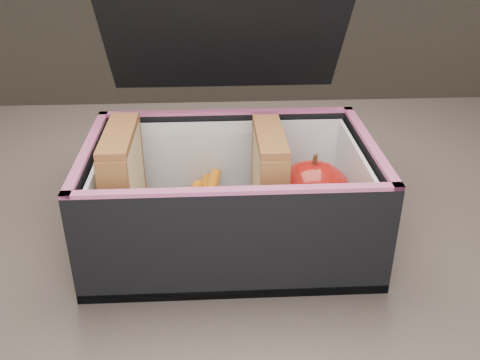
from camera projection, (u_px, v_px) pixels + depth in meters
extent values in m
cube|color=brown|center=(272.00, 240.00, 0.58)|extent=(1.20, 0.80, 0.03)
cube|color=black|center=(225.00, 36.00, 0.60)|extent=(0.27, 0.11, 0.15)
cube|color=beige|center=(116.00, 186.00, 0.52)|extent=(0.01, 0.10, 0.10)
cube|color=#C95F6F|center=(125.00, 189.00, 0.52)|extent=(0.01, 0.09, 0.09)
cube|color=beige|center=(133.00, 185.00, 0.52)|extent=(0.01, 0.10, 0.10)
cube|color=brown|center=(118.00, 135.00, 0.50)|extent=(0.03, 0.10, 0.01)
cube|color=beige|center=(261.00, 184.00, 0.53)|extent=(0.01, 0.09, 0.10)
cube|color=#C95F6F|center=(269.00, 187.00, 0.53)|extent=(0.01, 0.09, 0.09)
cube|color=beige|center=(277.00, 183.00, 0.53)|extent=(0.01, 0.09, 0.10)
cube|color=brown|center=(270.00, 136.00, 0.50)|extent=(0.03, 0.09, 0.01)
cylinder|color=#E06100|center=(198.00, 214.00, 0.56)|extent=(0.02, 0.10, 0.01)
cylinder|color=#E06100|center=(212.00, 204.00, 0.55)|extent=(0.03, 0.10, 0.01)
cylinder|color=#E06100|center=(188.00, 208.00, 0.53)|extent=(0.03, 0.10, 0.01)
cylinder|color=#E06100|center=(207.00, 237.00, 0.52)|extent=(0.03, 0.10, 0.01)
cylinder|color=#E06100|center=(206.00, 199.00, 0.56)|extent=(0.01, 0.10, 0.01)
cylinder|color=#E06100|center=(210.00, 194.00, 0.55)|extent=(0.03, 0.10, 0.01)
cylinder|color=#E06100|center=(184.00, 235.00, 0.52)|extent=(0.03, 0.10, 0.01)
cylinder|color=#E06100|center=(188.00, 229.00, 0.51)|extent=(0.03, 0.10, 0.01)
cylinder|color=#E06100|center=(179.00, 216.00, 0.51)|extent=(0.03, 0.10, 0.01)
cylinder|color=#E06100|center=(204.00, 207.00, 0.57)|extent=(0.02, 0.10, 0.01)
cube|color=white|center=(308.00, 227.00, 0.55)|extent=(0.07, 0.07, 0.01)
ellipsoid|color=maroon|center=(312.00, 196.00, 0.52)|extent=(0.09, 0.09, 0.07)
cylinder|color=#422A17|center=(315.00, 160.00, 0.51)|extent=(0.01, 0.01, 0.01)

